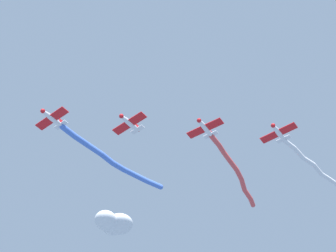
{
  "coord_description": "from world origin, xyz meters",
  "views": [
    {
      "loc": [
        44.95,
        -33.13,
        4.09
      ],
      "look_at": [
        15.64,
        9.58,
        60.8
      ],
      "focal_mm": 51.67,
      "sensor_mm": 36.0,
      "label": 1
    }
  ],
  "objects_px": {
    "airplane_lead": "(52,118)",
    "airplane_right_wing": "(205,128)",
    "airplane_left_wing": "(130,123)",
    "airplane_slot": "(279,133)"
  },
  "relations": [
    {
      "from": "airplane_left_wing",
      "to": "airplane_slot",
      "type": "distance_m",
      "value": 24.15
    },
    {
      "from": "airplane_lead",
      "to": "airplane_left_wing",
      "type": "xyz_separation_m",
      "value": [
        9.19,
        7.83,
        0.25
      ]
    },
    {
      "from": "airplane_right_wing",
      "to": "airplane_left_wing",
      "type": "bearing_deg",
      "value": -51.21
    },
    {
      "from": "airplane_lead",
      "to": "airplane_right_wing",
      "type": "bearing_deg",
      "value": 134.33
    },
    {
      "from": "airplane_lead",
      "to": "airplane_slot",
      "type": "bearing_deg",
      "value": 134.34
    },
    {
      "from": "airplane_lead",
      "to": "airplane_left_wing",
      "type": "height_order",
      "value": "airplane_left_wing"
    },
    {
      "from": "airplane_lead",
      "to": "airplane_left_wing",
      "type": "relative_size",
      "value": 1.0
    },
    {
      "from": "airplane_lead",
      "to": "airplane_slot",
      "type": "xyz_separation_m",
      "value": [
        27.57,
        23.49,
        0.75
      ]
    },
    {
      "from": "airplane_lead",
      "to": "airplane_right_wing",
      "type": "xyz_separation_m",
      "value": [
        18.38,
        15.66,
        0.5
      ]
    },
    {
      "from": "airplane_lead",
      "to": "airplane_right_wing",
      "type": "relative_size",
      "value": 1.01
    }
  ]
}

